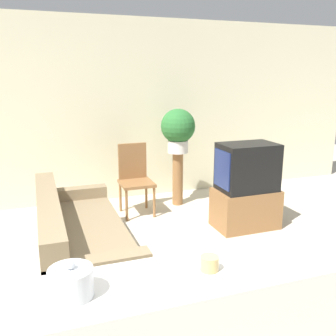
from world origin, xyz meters
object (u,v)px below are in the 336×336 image
at_px(television, 247,167).
at_px(potted_plant, 178,128).
at_px(couch, 79,242).
at_px(decorative_bowl, 71,282).
at_px(wooden_chair, 135,176).

relative_size(television, potted_plant, 1.11).
relative_size(couch, decorative_bowl, 10.60).
distance_m(couch, potted_plant, 2.32).
bearing_deg(television, potted_plant, 114.08).
height_order(couch, wooden_chair, wooden_chair).
relative_size(couch, wooden_chair, 2.11).
relative_size(potted_plant, decorative_bowl, 3.29).
relative_size(wooden_chair, potted_plant, 1.53).
relative_size(television, decorative_bowl, 3.65).
bearing_deg(decorative_bowl, potted_plant, 62.22).
xyz_separation_m(wooden_chair, potted_plant, (0.68, 0.12, 0.61)).
height_order(television, wooden_chair, television).
height_order(couch, decorative_bowl, decorative_bowl).
bearing_deg(wooden_chair, couch, -124.86).
xyz_separation_m(wooden_chair, decorative_bowl, (-1.15, -3.35, 0.49)).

